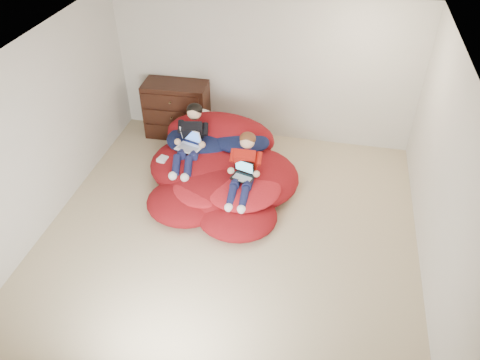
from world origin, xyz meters
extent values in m
cube|color=tan|center=(0.00, 0.00, -0.12)|extent=(5.10, 5.10, 0.25)
cube|color=beige|center=(0.00, 2.51, 1.25)|extent=(5.10, 0.02, 2.50)
cube|color=beige|center=(0.00, -2.51, 1.25)|extent=(5.10, 0.02, 2.50)
cube|color=beige|center=(-2.51, 0.00, 1.25)|extent=(0.02, 5.10, 2.50)
cube|color=beige|center=(2.51, 0.00, 1.25)|extent=(0.02, 5.10, 2.50)
cube|color=white|center=(0.00, 0.00, 2.51)|extent=(5.10, 5.10, 0.02)
cube|color=black|center=(-1.47, 2.22, 0.49)|extent=(1.10, 0.59, 0.97)
cube|color=black|center=(-1.47, 1.94, 0.19)|extent=(0.97, 0.06, 0.23)
cylinder|color=#4C3F26|center=(-1.47, 1.92, 0.19)|extent=(0.03, 0.06, 0.03)
cube|color=black|center=(-1.47, 1.94, 0.49)|extent=(0.97, 0.06, 0.23)
cylinder|color=#4C3F26|center=(-1.47, 1.92, 0.49)|extent=(0.03, 0.06, 0.03)
cube|color=black|center=(-1.47, 1.94, 0.78)|extent=(0.97, 0.06, 0.23)
cylinder|color=#4C3F26|center=(-1.47, 1.92, 0.78)|extent=(0.03, 0.06, 0.03)
ellipsoid|color=maroon|center=(-0.70, 1.06, 0.22)|extent=(1.63, 1.46, 0.59)
ellipsoid|color=maroon|center=(0.07, 0.95, 0.20)|extent=(1.51, 1.47, 0.54)
ellipsoid|color=maroon|center=(-0.31, 0.60, 0.18)|extent=(1.64, 1.31, 0.52)
ellipsoid|color=maroon|center=(-0.72, 0.26, 0.14)|extent=(1.14, 1.04, 0.38)
ellipsoid|color=maroon|center=(0.05, 0.14, 0.13)|extent=(1.13, 1.03, 0.37)
ellipsoid|color=maroon|center=(-0.56, 1.66, 0.40)|extent=(1.79, 0.79, 0.79)
ellipsoid|color=#121940|center=(-0.82, 1.37, 0.48)|extent=(1.06, 0.87, 0.27)
ellipsoid|color=#121940|center=(-0.18, 1.42, 0.52)|extent=(0.94, 0.66, 0.23)
ellipsoid|color=red|center=(0.05, 0.52, 0.34)|extent=(1.11, 1.11, 0.20)
ellipsoid|color=red|center=(-0.49, 0.40, 0.30)|extent=(0.91, 0.82, 0.16)
ellipsoid|color=white|center=(-0.91, 1.84, 0.62)|extent=(0.41, 0.26, 0.26)
cube|color=black|center=(-0.88, 1.25, 0.68)|extent=(0.37, 0.43, 0.48)
sphere|color=tan|center=(-0.88, 1.37, 0.97)|extent=(0.22, 0.22, 0.22)
ellipsoid|color=black|center=(-0.88, 1.40, 1.00)|extent=(0.25, 0.23, 0.19)
cylinder|color=#12163A|center=(-0.97, 0.96, 0.51)|extent=(0.21, 0.38, 0.20)
cylinder|color=#12163A|center=(-0.97, 0.64, 0.48)|extent=(0.18, 0.36, 0.23)
sphere|color=white|center=(-0.97, 0.46, 0.42)|extent=(0.13, 0.13, 0.13)
cylinder|color=#12163A|center=(-0.79, 0.96, 0.51)|extent=(0.21, 0.38, 0.20)
cylinder|color=#12163A|center=(-0.79, 0.64, 0.48)|extent=(0.18, 0.36, 0.23)
sphere|color=white|center=(-0.79, 0.46, 0.42)|extent=(0.13, 0.13, 0.13)
cube|color=#B3190F|center=(0.05, 0.75, 0.62)|extent=(0.30, 0.33, 0.46)
sphere|color=tan|center=(0.05, 0.84, 0.91)|extent=(0.21, 0.21, 0.21)
ellipsoid|color=#4E2A14|center=(0.05, 0.87, 0.94)|extent=(0.23, 0.22, 0.18)
cylinder|color=#12163A|center=(-0.03, 0.50, 0.45)|extent=(0.14, 0.34, 0.19)
cylinder|color=#12163A|center=(-0.03, 0.20, 0.42)|extent=(0.12, 0.33, 0.22)
sphere|color=white|center=(-0.03, 0.02, 0.36)|extent=(0.12, 0.12, 0.12)
cylinder|color=#12163A|center=(0.14, 0.50, 0.45)|extent=(0.14, 0.34, 0.19)
cylinder|color=#12163A|center=(0.14, 0.20, 0.42)|extent=(0.12, 0.33, 0.22)
sphere|color=white|center=(0.14, 0.02, 0.36)|extent=(0.12, 0.12, 0.12)
cube|color=silver|center=(-0.88, 0.97, 0.58)|extent=(0.41, 0.34, 0.01)
cube|color=gray|center=(-0.88, 0.96, 0.59)|extent=(0.33, 0.22, 0.00)
cube|color=silver|center=(-0.88, 1.13, 0.71)|extent=(0.36, 0.17, 0.24)
cube|color=blue|center=(-0.88, 1.12, 0.71)|extent=(0.31, 0.14, 0.20)
cube|color=black|center=(0.05, 0.51, 0.51)|extent=(0.35, 0.29, 0.01)
cube|color=gray|center=(0.05, 0.50, 0.52)|extent=(0.28, 0.18, 0.00)
cube|color=black|center=(0.05, 0.63, 0.63)|extent=(0.30, 0.12, 0.21)
cube|color=#53A8C1|center=(0.05, 0.62, 0.63)|extent=(0.26, 0.09, 0.17)
cube|color=silver|center=(-1.24, 0.82, 0.42)|extent=(0.18, 0.18, 0.05)
camera|label=1|loc=(1.10, -4.57, 4.51)|focal=35.00mm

